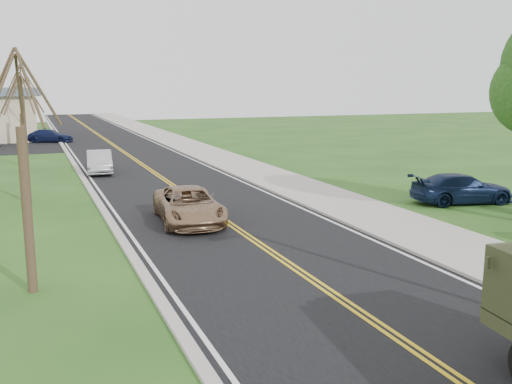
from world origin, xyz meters
TOP-DOWN VIEW (x-y plane):
  - road at (0.00, 40.00)m, footprint 8.00×120.00m
  - curb_right at (4.15, 40.00)m, footprint 0.30×120.00m
  - sidewalk_right at (5.90, 40.00)m, footprint 3.20×120.00m
  - curb_left at (-4.15, 40.00)m, footprint 0.30×120.00m
  - bare_tree_a at (-7.00, 10.00)m, footprint 1.93×2.26m
  - bare_tree_b at (-7.00, 22.00)m, footprint 1.83×2.14m
  - bare_tree_c at (-7.00, 34.00)m, footprint 2.04×2.39m
  - bare_tree_d at (-7.00, 46.00)m, footprint 1.88×2.20m
  - suv_champagne at (-1.34, 15.69)m, footprint 2.61×4.97m
  - sedan_silver at (-3.00, 29.66)m, footprint 1.77×4.13m
  - pickup_navy at (10.86, 14.70)m, footprint 4.79×2.67m
  - lot_car_navy at (-5.00, 50.00)m, footprint 4.41×3.00m

SIDE VIEW (x-z plane):
  - road at x=0.00m, z-range 0.00..0.01m
  - sidewalk_right at x=5.90m, z-range 0.00..0.10m
  - curb_left at x=-4.15m, z-range 0.00..0.10m
  - curb_right at x=4.15m, z-range 0.00..0.12m
  - lot_car_navy at x=-5.00m, z-range 0.00..1.19m
  - pickup_navy at x=10.86m, z-range 0.00..1.31m
  - sedan_silver at x=-3.00m, z-range 0.00..1.32m
  - suv_champagne at x=-1.34m, z-range 0.00..1.34m
  - bare_tree_b at x=-7.00m, z-range -0.39..5.34m
  - bare_tree_d at x=-7.00m, z-range -0.40..5.50m
  - bare_tree_a at x=-7.00m, z-range -0.41..5.66m
  - bare_tree_c at x=-7.00m, z-range -0.44..5.99m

